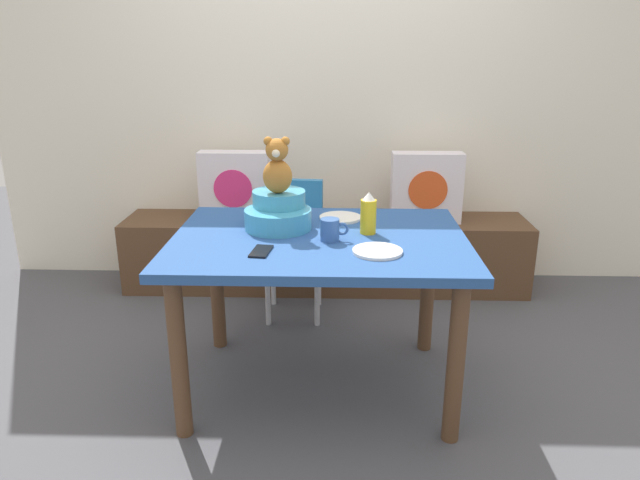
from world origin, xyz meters
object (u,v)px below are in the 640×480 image
object	(u,v)px
dinner_plate_far	(340,218)
teddy_bear	(277,167)
pillow_floral_right	(426,188)
highchair	(294,230)
pillow_floral_left	(235,186)
book_stack	(293,214)
coffee_mug	(331,230)
cell_phone	(261,251)
infant_seat_teal	(278,212)
ketchup_bottle	(368,214)
dinner_plate_near	(377,251)
dining_table	(319,259)

from	to	relation	value
dinner_plate_far	teddy_bear	bearing A→B (deg)	-152.53
pillow_floral_right	highchair	bearing A→B (deg)	-152.71
pillow_floral_left	dinner_plate_far	bearing A→B (deg)	-54.09
book_stack	coffee_mug	xyz separation A→B (m)	(0.26, -1.27, 0.30)
coffee_mug	cell_phone	world-z (taller)	coffee_mug
coffee_mug	infant_seat_teal	bearing A→B (deg)	142.40
ketchup_bottle	coffee_mug	size ratio (longest dim) A/B	1.54
pillow_floral_right	highchair	distance (m)	0.92
highchair	teddy_bear	bearing A→B (deg)	-91.49
teddy_bear	dinner_plate_near	xyz separation A→B (m)	(0.43, -0.33, -0.27)
book_stack	coffee_mug	bearing A→B (deg)	-78.35
pillow_floral_left	coffee_mug	xyz separation A→B (m)	(0.62, -1.25, 0.11)
infant_seat_teal	ketchup_bottle	xyz separation A→B (m)	(0.40, -0.08, 0.02)
pillow_floral_right	dining_table	world-z (taller)	pillow_floral_right
pillow_floral_left	cell_phone	world-z (taller)	pillow_floral_left
book_stack	highchair	bearing A→B (deg)	-84.65
teddy_bear	pillow_floral_right	bearing A→B (deg)	52.37
cell_phone	pillow_floral_left	bearing A→B (deg)	-69.04
infant_seat_teal	dining_table	bearing A→B (deg)	-34.05
dining_table	infant_seat_teal	size ratio (longest dim) A/B	3.84
dining_table	coffee_mug	size ratio (longest dim) A/B	10.56
dining_table	cell_phone	distance (m)	0.33
coffee_mug	book_stack	bearing A→B (deg)	101.65
book_stack	cell_phone	distance (m)	1.45
ketchup_bottle	dinner_plate_near	xyz separation A→B (m)	(0.03, -0.25, -0.08)
dinner_plate_near	dinner_plate_far	bearing A→B (deg)	107.16
infant_seat_teal	teddy_bear	bearing A→B (deg)	-90.00
infant_seat_teal	teddy_bear	distance (m)	0.21
dinner_plate_far	pillow_floral_right	bearing A→B (deg)	59.52
pillow_floral_right	coffee_mug	world-z (taller)	pillow_floral_right
pillow_floral_left	dinner_plate_far	xyz separation A→B (m)	(0.67, -0.92, 0.07)
pillow_floral_right	ketchup_bottle	world-z (taller)	ketchup_bottle
dinner_plate_near	highchair	bearing A→B (deg)	112.71
book_stack	cell_phone	bearing A→B (deg)	-90.50
coffee_mug	dinner_plate_far	size ratio (longest dim) A/B	0.60
coffee_mug	pillow_floral_right	bearing A→B (deg)	64.93
highchair	book_stack	bearing A→B (deg)	95.35
highchair	infant_seat_teal	size ratio (longest dim) A/B	2.39
infant_seat_teal	dinner_plate_near	world-z (taller)	infant_seat_teal
pillow_floral_left	cell_phone	distance (m)	1.45
dinner_plate_far	book_stack	bearing A→B (deg)	107.90
highchair	dinner_plate_far	bearing A→B (deg)	-62.47
book_stack	teddy_bear	bearing A→B (deg)	-88.74
infant_seat_teal	cell_phone	distance (m)	0.35
dining_table	coffee_mug	distance (m)	0.17
dining_table	dinner_plate_far	size ratio (longest dim) A/B	6.34
pillow_floral_left	ketchup_bottle	xyz separation A→B (m)	(0.79, -1.14, 0.15)
dining_table	teddy_bear	distance (m)	0.44
infant_seat_teal	pillow_floral_right	bearing A→B (deg)	52.36
dining_table	book_stack	bearing A→B (deg)	99.92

